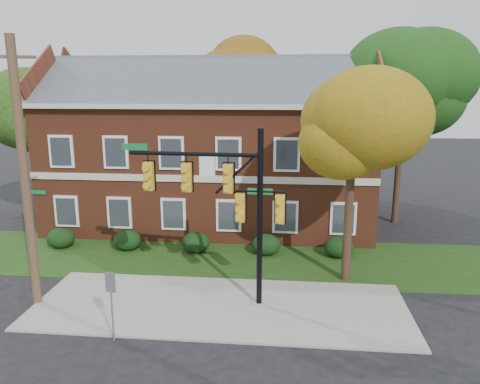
# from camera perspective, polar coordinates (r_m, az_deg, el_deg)

# --- Properties ---
(ground) EXTENTS (120.00, 120.00, 0.00)m
(ground) POSITION_cam_1_polar(r_m,az_deg,el_deg) (17.27, -2.96, -15.34)
(ground) COLOR black
(ground) RESTS_ON ground
(sidewalk) EXTENTS (14.00, 5.00, 0.08)m
(sidewalk) POSITION_cam_1_polar(r_m,az_deg,el_deg) (18.13, -2.48, -13.73)
(sidewalk) COLOR gray
(sidewalk) RESTS_ON ground
(grass_strip) EXTENTS (30.00, 6.00, 0.04)m
(grass_strip) POSITION_cam_1_polar(r_m,az_deg,el_deg) (22.68, -0.70, -8.11)
(grass_strip) COLOR #193811
(grass_strip) RESTS_ON ground
(apartment_building) EXTENTS (18.80, 8.80, 9.74)m
(apartment_building) POSITION_cam_1_polar(r_m,az_deg,el_deg) (27.51, -3.53, 6.31)
(apartment_building) COLOR brown
(apartment_building) RESTS_ON ground
(hedge_far_left) EXTENTS (1.40, 1.26, 1.05)m
(hedge_far_left) POSITION_cam_1_polar(r_m,az_deg,el_deg) (25.67, -21.00, -5.26)
(hedge_far_left) COLOR black
(hedge_far_left) RESTS_ON ground
(hedge_left) EXTENTS (1.40, 1.26, 1.05)m
(hedge_left) POSITION_cam_1_polar(r_m,az_deg,el_deg) (24.33, -13.57, -5.73)
(hedge_left) COLOR black
(hedge_left) RESTS_ON ground
(hedge_center) EXTENTS (1.40, 1.26, 1.05)m
(hedge_center) POSITION_cam_1_polar(r_m,az_deg,el_deg) (23.44, -5.41, -6.14)
(hedge_center) COLOR black
(hedge_center) RESTS_ON ground
(hedge_right) EXTENTS (1.40, 1.26, 1.05)m
(hedge_right) POSITION_cam_1_polar(r_m,az_deg,el_deg) (23.05, 3.22, -6.44)
(hedge_right) COLOR black
(hedge_right) RESTS_ON ground
(hedge_far_right) EXTENTS (1.40, 1.26, 1.05)m
(hedge_far_right) POSITION_cam_1_polar(r_m,az_deg,el_deg) (23.19, 11.95, -6.59)
(hedge_far_right) COLOR black
(hedge_far_right) RESTS_ON ground
(tree_near_right) EXTENTS (4.50, 4.25, 8.58)m
(tree_near_right) POSITION_cam_1_polar(r_m,az_deg,el_deg) (19.16, 14.39, 8.05)
(tree_near_right) COLOR black
(tree_near_right) RESTS_ON ground
(tree_left_rear) EXTENTS (5.40, 5.10, 8.88)m
(tree_left_rear) POSITION_cam_1_polar(r_m,az_deg,el_deg) (29.47, -23.22, 9.05)
(tree_left_rear) COLOR black
(tree_left_rear) RESTS_ON ground
(tree_right_rear) EXTENTS (6.30, 5.95, 10.62)m
(tree_right_rear) POSITION_cam_1_polar(r_m,az_deg,el_deg) (28.69, 20.15, 12.11)
(tree_right_rear) COLOR black
(tree_right_rear) RESTS_ON ground
(tree_far_rear) EXTENTS (6.84, 6.46, 11.52)m
(tree_far_rear) POSITION_cam_1_polar(r_m,az_deg,el_deg) (34.94, 0.71, 14.10)
(tree_far_rear) COLOR black
(tree_far_rear) RESTS_ON ground
(traffic_signal) EXTENTS (6.02, 0.64, 6.72)m
(traffic_signal) POSITION_cam_1_polar(r_m,az_deg,el_deg) (16.92, -1.61, -0.76)
(traffic_signal) COLOR gray
(traffic_signal) RESTS_ON ground
(utility_pole) EXTENTS (1.48, 0.64, 9.87)m
(utility_pole) POSITION_cam_1_polar(r_m,az_deg,el_deg) (18.52, -24.80, 1.89)
(utility_pole) COLOR #493422
(utility_pole) RESTS_ON ground
(sign_post) EXTENTS (0.34, 0.10, 2.37)m
(sign_post) POSITION_cam_1_polar(r_m,az_deg,el_deg) (15.89, -15.44, -12.00)
(sign_post) COLOR slate
(sign_post) RESTS_ON ground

